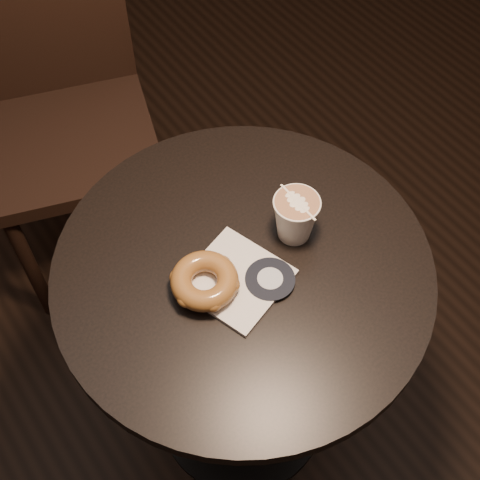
# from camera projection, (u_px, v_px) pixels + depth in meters

# --- Properties ---
(cafe_table) EXTENTS (0.70, 0.70, 0.75)m
(cafe_table) POSITION_uv_depth(u_px,v_px,m) (243.00, 317.00, 1.38)
(cafe_table) COLOR black
(cafe_table) RESTS_ON ground
(chair) EXTENTS (0.55, 0.55, 1.10)m
(chair) POSITION_uv_depth(u_px,v_px,m) (53.00, 79.00, 1.69)
(chair) COLOR black
(chair) RESTS_ON ground
(pastry_bag) EXTENTS (0.20, 0.20, 0.01)m
(pastry_bag) POSITION_uv_depth(u_px,v_px,m) (236.00, 279.00, 1.19)
(pastry_bag) COLOR silver
(pastry_bag) RESTS_ON cafe_table
(doughnut) EXTENTS (0.12, 0.12, 0.04)m
(doughnut) POSITION_uv_depth(u_px,v_px,m) (205.00, 281.00, 1.16)
(doughnut) COLOR brown
(doughnut) RESTS_ON pastry_bag
(latte_cup) EXTENTS (0.09, 0.09, 0.10)m
(latte_cup) POSITION_uv_depth(u_px,v_px,m) (295.00, 218.00, 1.21)
(latte_cup) COLOR white
(latte_cup) RESTS_ON cafe_table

